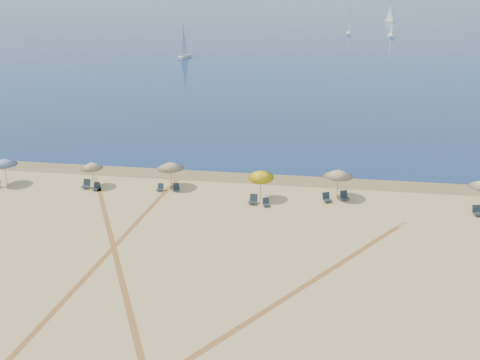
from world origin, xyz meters
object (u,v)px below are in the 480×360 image
object	(u,v)px
sailboat_0	(184,48)
sailboat_2	(389,15)
chair_2	(96,187)
chair_3	(160,188)
umbrella_3	(261,174)
sailboat_1	(349,26)
chair_6	(266,203)
chair_7	(327,198)
umbrella_1	(91,165)
umbrella_0	(4,162)
sailboat_3	(392,28)
umbrella_4	(339,173)
chair_1	(86,184)
chair_4	(176,187)
umbrella_2	(170,165)
chair_9	(477,211)
chair_8	(344,196)
chair_5	(253,200)

from	to	relation	value
sailboat_0	sailboat_2	bearing A→B (deg)	72.42
chair_2	chair_3	xyz separation A→B (m)	(5.24, 0.61, -0.02)
umbrella_3	sailboat_1	world-z (taller)	sailboat_1
chair_6	chair_7	bearing A→B (deg)	2.17
umbrella_1	chair_2	xyz separation A→B (m)	(0.53, -0.70, -1.60)
umbrella_3	umbrella_0	bearing A→B (deg)	179.87
umbrella_0	umbrella_3	world-z (taller)	umbrella_3
sailboat_3	umbrella_3	bearing A→B (deg)	-101.45
umbrella_4	chair_1	xyz separation A→B (m)	(-20.50, -0.99, -1.76)
umbrella_4	chair_6	bearing A→B (deg)	-155.68
umbrella_4	sailboat_1	world-z (taller)	sailboat_1
umbrella_0	umbrella_4	xyz separation A→B (m)	(27.48, 1.16, 0.07)
chair_2	chair_4	xyz separation A→B (m)	(6.54, 0.83, -0.02)
umbrella_1	umbrella_3	bearing A→B (deg)	-2.52
chair_4	sailboat_0	size ratio (longest dim) A/B	0.10
umbrella_1	umbrella_3	size ratio (longest dim) A/B	0.87
umbrella_0	sailboat_2	size ratio (longest dim) A/B	0.30
sailboat_2	chair_3	bearing A→B (deg)	-125.21
sailboat_1	sailboat_2	xyz separation A→B (m)	(17.15, 48.04, 0.05)
umbrella_2	chair_9	world-z (taller)	umbrella_2
chair_2	chair_4	world-z (taller)	chair_2
umbrella_1	sailboat_3	world-z (taller)	sailboat_3
chair_8	chair_9	xyz separation A→B (m)	(9.53, -1.47, 0.01)
umbrella_0	umbrella_4	world-z (taller)	umbrella_4
chair_6	umbrella_2	bearing A→B (deg)	146.09
umbrella_0	sailboat_0	size ratio (longest dim) A/B	0.33
chair_7	sailboat_3	world-z (taller)	sailboat_3
umbrella_0	sailboat_2	world-z (taller)	sailboat_2
sailboat_1	sailboat_3	world-z (taller)	sailboat_3
umbrella_1	sailboat_1	world-z (taller)	sailboat_1
chair_1	chair_3	size ratio (longest dim) A/B	1.17
umbrella_2	chair_2	bearing A→B (deg)	-166.00
umbrella_0	chair_1	size ratio (longest dim) A/B	3.21
umbrella_2	chair_7	bearing A→B (deg)	-5.04
chair_3	sailboat_1	size ratio (longest dim) A/B	0.08
chair_1	sailboat_3	bearing A→B (deg)	75.04
chair_2	chair_3	distance (m)	5.28
chair_7	sailboat_2	size ratio (longest dim) A/B	0.11
umbrella_0	chair_6	distance (m)	22.19
chair_7	sailboat_3	distance (m)	120.57
chair_4	chair_6	size ratio (longest dim) A/B	0.99
chair_4	sailboat_3	xyz separation A→B (m)	(31.19, 118.56, 2.29)
sailboat_0	chair_1	bearing A→B (deg)	-71.80
chair_1	chair_8	size ratio (longest dim) A/B	0.86
umbrella_4	chair_5	world-z (taller)	umbrella_4
umbrella_0	sailboat_0	bearing A→B (deg)	92.06
sailboat_3	chair_6	bearing A→B (deg)	-101.09
chair_9	sailboat_2	distance (m)	173.99
umbrella_2	chair_3	distance (m)	2.02
umbrella_2	sailboat_0	size ratio (longest dim) A/B	0.32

